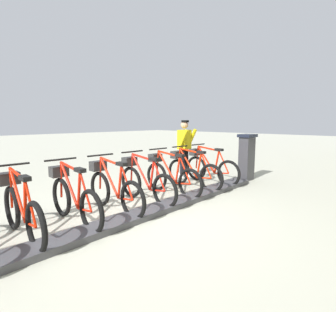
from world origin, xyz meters
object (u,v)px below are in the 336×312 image
at_px(bike_docked_3, 144,181).
at_px(bike_docked_6, 21,209).
at_px(payment_kiosk, 247,156).
at_px(worker_near_rack, 185,146).
at_px(bike_docked_5, 73,197).
at_px(bike_docked_0, 209,167).
at_px(bike_docked_4, 113,188).
at_px(bike_docked_2, 170,175).
at_px(bike_docked_1, 191,171).

xyz_separation_m(bike_docked_3, bike_docked_6, (0.00, 2.32, 0.00)).
xyz_separation_m(payment_kiosk, worker_near_rack, (1.55, 0.81, 0.24)).
xyz_separation_m(bike_docked_5, worker_near_rack, (0.98, -4.01, 0.48)).
distance_m(bike_docked_0, bike_docked_4, 3.09).
bearing_deg(payment_kiosk, bike_docked_3, 80.12).
bearing_deg(bike_docked_3, worker_near_rack, -68.30).
bearing_deg(bike_docked_2, payment_kiosk, -102.83).
xyz_separation_m(bike_docked_0, bike_docked_5, (0.00, 3.86, 0.00)).
bearing_deg(bike_docked_6, bike_docked_0, -90.00).
height_order(bike_docked_0, bike_docked_2, same).
xyz_separation_m(bike_docked_2, bike_docked_4, (0.00, 1.54, 0.00)).
distance_m(bike_docked_3, bike_docked_4, 0.77).
bearing_deg(payment_kiosk, bike_docked_5, 83.25).
bearing_deg(worker_near_rack, bike_docked_1, 136.71).
bearing_deg(bike_docked_0, bike_docked_5, 90.00).
height_order(bike_docked_3, worker_near_rack, worker_near_rack).
bearing_deg(bike_docked_6, payment_kiosk, -95.83).
relative_size(payment_kiosk, bike_docked_1, 0.74).
distance_m(payment_kiosk, bike_docked_4, 4.10).
relative_size(bike_docked_2, worker_near_rack, 1.04).
distance_m(bike_docked_4, bike_docked_5, 0.77).
bearing_deg(bike_docked_1, bike_docked_0, -90.00).
bearing_deg(payment_kiosk, bike_docked_4, 81.98).
xyz_separation_m(bike_docked_6, worker_near_rack, (0.98, -4.79, 0.48)).
bearing_deg(worker_near_rack, bike_docked_3, 111.70).
bearing_deg(bike_docked_4, bike_docked_0, -90.00).
distance_m(bike_docked_2, worker_near_rack, 2.02).
height_order(bike_docked_0, bike_docked_3, same).
bearing_deg(payment_kiosk, bike_docked_6, 84.17).
distance_m(payment_kiosk, worker_near_rack, 1.77).
distance_m(bike_docked_1, bike_docked_4, 2.32).
xyz_separation_m(bike_docked_1, bike_docked_5, (0.00, 3.09, 0.00)).
xyz_separation_m(bike_docked_1, bike_docked_6, (0.00, 3.86, 0.00)).
bearing_deg(worker_near_rack, bike_docked_2, 120.06).
relative_size(bike_docked_4, bike_docked_5, 1.00).
bearing_deg(worker_near_rack, bike_docked_5, 103.76).
height_order(bike_docked_0, bike_docked_1, same).
xyz_separation_m(bike_docked_0, bike_docked_1, (0.00, 0.77, 0.00)).
height_order(bike_docked_1, worker_near_rack, worker_near_rack).
bearing_deg(payment_kiosk, worker_near_rack, 27.60).
height_order(bike_docked_3, bike_docked_4, same).
relative_size(bike_docked_0, worker_near_rack, 1.04).
xyz_separation_m(payment_kiosk, bike_docked_0, (0.57, 0.97, -0.24)).
bearing_deg(payment_kiosk, bike_docked_0, 59.39).
distance_m(bike_docked_2, bike_docked_5, 2.32).
height_order(payment_kiosk, bike_docked_3, payment_kiosk).
height_order(bike_docked_0, bike_docked_5, same).
distance_m(bike_docked_0, bike_docked_3, 2.32).
relative_size(bike_docked_4, worker_near_rack, 1.04).
bearing_deg(bike_docked_2, worker_near_rack, -59.94).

